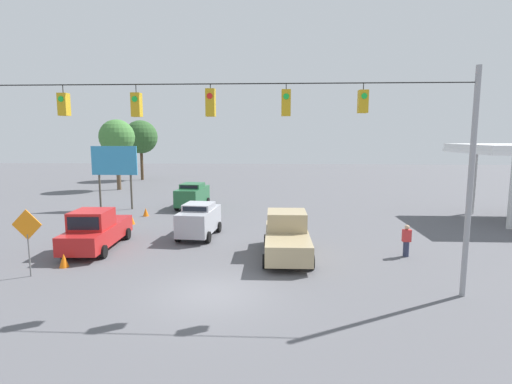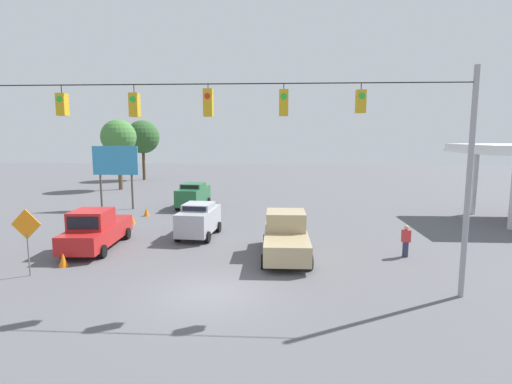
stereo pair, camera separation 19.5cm
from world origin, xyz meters
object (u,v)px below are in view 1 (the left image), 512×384
Objects in this scene: tree_horizon_left at (141,137)px; overhead_signal_span at (211,148)px; traffic_cone_third at (114,230)px; pickup_truck_tan_crossing_near at (287,236)px; sedan_green_withflow_far at (193,195)px; roadside_billboard at (114,164)px; sedan_silver_withflow_mid at (199,219)px; traffic_cone_second at (95,242)px; traffic_cone_fourth at (132,220)px; pedestrian at (406,241)px; traffic_cone_nearest at (64,260)px; work_zone_sign at (27,230)px; pickup_truck_red_parked_shoulder at (96,230)px; tree_horizon_right at (117,138)px; traffic_cone_fifth at (146,212)px.

overhead_signal_span is at bearing 112.21° from tree_horizon_left.
tree_horizon_left is at bearing -74.42° from traffic_cone_third.
tree_horizon_left is (18.44, -33.46, 4.71)m from pickup_truck_tan_crossing_near.
sedan_green_withflow_far is 0.87× the size of roadside_billboard.
traffic_cone_second is at bearing 27.72° from sedan_silver_withflow_mid.
traffic_cone_fourth is 0.40× the size of pedestrian.
pickup_truck_tan_crossing_near is at bearing 160.55° from traffic_cone_third.
sedan_silver_withflow_mid is 5.69m from traffic_cone_second.
traffic_cone_third is at bearing 105.58° from tree_horizon_left.
overhead_signal_span is 14.25m from traffic_cone_fourth.
traffic_cone_nearest is 15.95m from pedestrian.
traffic_cone_second is at bearing -4.83° from pickup_truck_tan_crossing_near.
traffic_cone_fourth is at bearing -88.77° from traffic_cone_second.
tree_horizon_left is (7.69, -36.90, 3.70)m from work_zone_sign.
pickup_truck_red_parked_shoulder is (4.83, 2.74, -0.05)m from sedan_silver_withflow_mid.
traffic_cone_fourth is at bearing -89.23° from traffic_cone_nearest.
roadside_billboard is at bearing -72.59° from pickup_truck_red_parked_shoulder.
sedan_green_withflow_far is 18.28m from pedestrian.
pickup_truck_red_parked_shoulder is at bearing -2.05° from pedestrian.
overhead_signal_span is 10.31m from traffic_cone_second.
traffic_cone_fourth is at bearing -31.00° from sedan_silver_withflow_mid.
sedan_green_withflow_far is 6.97m from traffic_cone_fourth.
tree_horizon_right is (14.82, -28.26, 0.27)m from overhead_signal_span.
traffic_cone_nearest is 2.21m from work_zone_sign.
traffic_cone_third is at bearing 89.38° from traffic_cone_fifth.
overhead_signal_span reaches higher than roadside_billboard.
work_zone_sign reaches higher than traffic_cone_fourth.
traffic_cone_fifth is 26.17m from tree_horizon_left.
sedan_silver_withflow_mid is (-2.36, 9.43, -0.02)m from sedan_green_withflow_far.
tree_horizon_right is (7.66, -14.34, 5.35)m from traffic_cone_fifth.
pickup_truck_tan_crossing_near reaches higher than traffic_cone_fourth.
traffic_cone_third is 0.22× the size of work_zone_sign.
sedan_silver_withflow_mid is 6.47× the size of traffic_cone_second.
pickup_truck_tan_crossing_near is 13.68m from traffic_cone_fifth.
tree_horizon_right is at bearing -57.71° from sedan_silver_withflow_mid.
roadside_billboard is (3.38, -11.22, 3.27)m from traffic_cone_second.
overhead_signal_span is at bearing 104.24° from sedan_green_withflow_far.
traffic_cone_third is 5.70m from traffic_cone_fifth.
pedestrian is (-5.79, -0.17, -0.20)m from pickup_truck_tan_crossing_near.
pickup_truck_red_parked_shoulder is at bearing 91.59° from traffic_cone_fifth.
tree_horizon_left is at bearing -76.64° from roadside_billboard.
traffic_cone_second is (0.17, -0.12, -0.67)m from pickup_truck_red_parked_shoulder.
traffic_cone_nearest is at bearing 86.65° from pickup_truck_red_parked_shoulder.
work_zone_sign is 28.17m from tree_horizon_right.
roadside_billboard reaches higher than sedan_green_withflow_far.
traffic_cone_fifth is 0.08× the size of tree_horizon_left.
tree_horizon_right is at bearing -45.94° from sedan_green_withflow_far.
traffic_cone_third is at bearing -83.99° from pickup_truck_red_parked_shoulder.
tree_horizon_right is at bearing 94.29° from tree_horizon_left.
traffic_cone_third and traffic_cone_fourth have the same top height.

